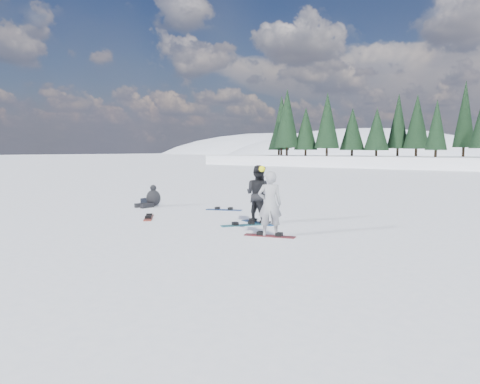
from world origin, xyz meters
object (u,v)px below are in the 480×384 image
at_px(seated_rider, 152,198).
at_px(gear_bag, 146,202).
at_px(snowboard_loose_a, 243,225).
at_px(snowboarder_man, 258,194).
at_px(snowboard_loose_c, 224,210).
at_px(snowboard_loose_b, 149,218).
at_px(snowboarder_woman, 270,204).

height_order(seated_rider, gear_bag, seated_rider).
height_order(seated_rider, snowboard_loose_a, seated_rider).
bearing_deg(gear_bag, snowboarder_man, -9.73).
xyz_separation_m(snowboard_loose_c, snowboard_loose_a, (3.01, -2.64, 0.00)).
height_order(seated_rider, snowboard_loose_b, seated_rider).
distance_m(seated_rider, snowboard_loose_a, 6.53).
bearing_deg(snowboard_loose_b, gear_bag, -174.50).
relative_size(seated_rider, snowboard_loose_c, 0.78).
bearing_deg(snowboarder_man, seated_rider, -9.20).
height_order(snowboard_loose_c, snowboard_loose_b, same).
bearing_deg(gear_bag, snowboard_loose_c, 9.98).
bearing_deg(gear_bag, seated_rider, -20.50).
relative_size(gear_bag, snowboard_loose_c, 0.30).
bearing_deg(snowboard_loose_c, snowboard_loose_a, -65.35).
bearing_deg(snowboard_loose_b, seated_rider, -178.55).
relative_size(snowboard_loose_a, snowboard_loose_b, 1.00).
relative_size(snowboard_loose_c, snowboard_loose_b, 1.00).
bearing_deg(snowboard_loose_c, seated_rider, 172.25).
relative_size(snowboarder_man, snowboard_loose_a, 1.32).
bearing_deg(snowboard_loose_b, snowboarder_man, 66.75).
bearing_deg(snowboard_loose_b, snowboard_loose_a, 57.18).
relative_size(gear_bag, snowboard_loose_a, 0.30).
relative_size(snowboarder_woman, snowboard_loose_a, 1.37).
distance_m(snowboard_loose_a, snowboard_loose_b, 3.84).
bearing_deg(snowboard_loose_a, snowboarder_woman, -86.92).
bearing_deg(snowboarder_man, snowboard_loose_a, 81.52).
height_order(snowboarder_woman, snowboarder_man, snowboarder_woman).
distance_m(snowboarder_woman, gear_bag, 9.32).
bearing_deg(snowboarder_woman, snowboarder_man, -84.87).
xyz_separation_m(snowboarder_woman, gear_bag, (-8.78, 3.02, -0.81)).
xyz_separation_m(snowboard_loose_c, snowboard_loose_b, (-0.75, -3.42, 0.00)).
bearing_deg(seated_rider, gear_bag, 167.33).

